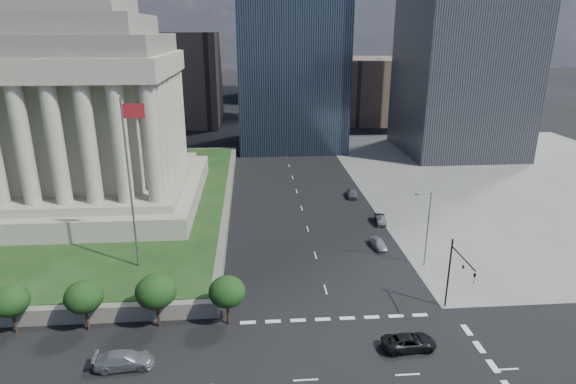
{
  "coord_description": "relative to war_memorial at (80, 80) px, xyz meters",
  "views": [
    {
      "loc": [
        -8.12,
        -28.88,
        28.66
      ],
      "look_at": [
        -4.73,
        15.44,
        13.65
      ],
      "focal_mm": 30.0,
      "sensor_mm": 36.0,
      "label": 1
    }
  ],
  "objects": [
    {
      "name": "ground",
      "position": [
        34.0,
        52.0,
        -21.4
      ],
      "size": [
        500.0,
        500.0,
        0.0
      ],
      "primitive_type": "plane",
      "color": "black",
      "rests_on": "ground"
    },
    {
      "name": "sidewalk_ne",
      "position": [
        80.0,
        12.0,
        -21.38
      ],
      "size": [
        68.0,
        90.0,
        0.03
      ],
      "primitive_type": "cube",
      "color": "slate",
      "rests_on": "ground"
    },
    {
      "name": "plaza_terrace",
      "position": [
        -11.0,
        2.0,
        -20.5
      ],
      "size": [
        66.0,
        70.0,
        1.8
      ],
      "primitive_type": "cube",
      "color": "#666257",
      "rests_on": "ground"
    },
    {
      "name": "plaza_lawn",
      "position": [
        -11.0,
        2.0,
        -19.55
      ],
      "size": [
        64.0,
        68.0,
        0.1
      ],
      "primitive_type": "cube",
      "color": "#1C3917",
      "rests_on": "plaza_terrace"
    },
    {
      "name": "war_memorial",
      "position": [
        0.0,
        0.0,
        0.0
      ],
      "size": [
        34.0,
        34.0,
        39.0
      ],
      "primitive_type": null,
      "color": "#A5A18B",
      "rests_on": "plaza_lawn"
    },
    {
      "name": "flagpole",
      "position": [
        12.17,
        -24.0,
        -8.29
      ],
      "size": [
        2.52,
        0.24,
        20.0
      ],
      "color": "slate",
      "rests_on": "plaza_lawn"
    },
    {
      "name": "midrise_glass",
      "position": [
        36.0,
        47.0,
        8.6
      ],
      "size": [
        26.0,
        26.0,
        60.0
      ],
      "primitive_type": "cube",
      "color": "black",
      "rests_on": "ground"
    },
    {
      "name": "building_filler_ne",
      "position": [
        66.0,
        82.0,
        -11.4
      ],
      "size": [
        20.0,
        30.0,
        20.0
      ],
      "primitive_type": "cube",
      "color": "brown",
      "rests_on": "ground"
    },
    {
      "name": "building_filler_nw",
      "position": [
        4.0,
        82.0,
        -7.4
      ],
      "size": [
        24.0,
        30.0,
        28.0
      ],
      "primitive_type": "cube",
      "color": "brown",
      "rests_on": "ground"
    },
    {
      "name": "traffic_signal_ne",
      "position": [
        46.5,
        -34.3,
        -16.15
      ],
      "size": [
        0.3,
        5.74,
        8.0
      ],
      "color": "black",
      "rests_on": "ground"
    },
    {
      "name": "street_lamp_north",
      "position": [
        47.33,
        -23.0,
        -15.74
      ],
      "size": [
        2.13,
        0.22,
        10.0
      ],
      "color": "slate",
      "rests_on": "ground"
    },
    {
      "name": "pickup_truck",
      "position": [
        40.24,
        -39.42,
        -20.69
      ],
      "size": [
        5.25,
        2.67,
        1.42
      ],
      "primitive_type": "imported",
      "rotation": [
        0.0,
        0.0,
        1.63
      ],
      "color": "black",
      "rests_on": "ground"
    },
    {
      "name": "suv_grey",
      "position": [
        14.03,
        -40.09,
        -20.64
      ],
      "size": [
        5.36,
        2.49,
        1.52
      ],
      "primitive_type": "imported",
      "rotation": [
        0.0,
        0.0,
        1.64
      ],
      "color": "slate",
      "rests_on": "ground"
    },
    {
      "name": "parked_sedan_near",
      "position": [
        43.0,
        -17.31,
        -20.74
      ],
      "size": [
        4.03,
        2.03,
        1.31
      ],
      "primitive_type": "imported",
      "rotation": [
        0.0,
        0.0,
        0.13
      ],
      "color": "gray",
      "rests_on": "ground"
    },
    {
      "name": "parked_sedan_mid",
      "position": [
        45.5,
        -8.59,
        -20.75
      ],
      "size": [
        1.7,
        4.04,
        1.3
      ],
      "primitive_type": "imported",
      "rotation": [
        0.0,
        0.0,
        -0.09
      ],
      "color": "black",
      "rests_on": "ground"
    },
    {
      "name": "parked_sedan_far",
      "position": [
        43.73,
        4.11,
        -20.65
      ],
      "size": [
        2.36,
        4.61,
        1.5
      ],
      "primitive_type": "imported",
      "rotation": [
        0.0,
        0.0,
        -0.14
      ],
      "color": "#5A5D61",
      "rests_on": "ground"
    }
  ]
}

